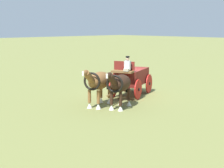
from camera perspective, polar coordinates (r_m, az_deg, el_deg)
ground_plane at (r=22.92m, az=3.29°, el=-1.85°), size 220.00×220.00×0.00m
show_wagon at (r=22.57m, az=3.21°, el=1.08°), size 5.78×3.17×2.77m
draft_horse_near at (r=18.95m, az=1.30°, el=-0.08°), size 2.87×1.68×2.24m
draft_horse_off at (r=19.46m, az=-2.25°, el=0.37°), size 3.12×1.80×2.31m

